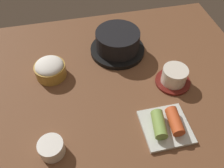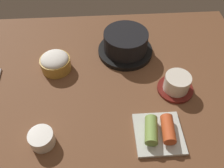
# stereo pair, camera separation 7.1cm
# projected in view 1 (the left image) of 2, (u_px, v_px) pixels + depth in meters

# --- Properties ---
(dining_table) EXTENTS (1.00, 0.76, 0.02)m
(dining_table) POSITION_uv_depth(u_px,v_px,m) (104.00, 89.00, 0.75)
(dining_table) COLOR brown
(dining_table) RESTS_ON ground
(stone_pot) EXTENTS (0.19, 0.19, 0.08)m
(stone_pot) POSITION_uv_depth(u_px,v_px,m) (118.00, 43.00, 0.82)
(stone_pot) COLOR black
(stone_pot) RESTS_ON dining_table
(rice_bowl) EXTENTS (0.10, 0.10, 0.06)m
(rice_bowl) POSITION_uv_depth(u_px,v_px,m) (50.00, 69.00, 0.75)
(rice_bowl) COLOR #B78C38
(rice_bowl) RESTS_ON dining_table
(tea_cup_with_saucer) EXTENTS (0.11, 0.11, 0.06)m
(tea_cup_with_saucer) POSITION_uv_depth(u_px,v_px,m) (174.00, 77.00, 0.74)
(tea_cup_with_saucer) COLOR maroon
(tea_cup_with_saucer) RESTS_ON dining_table
(kimchi_plate) EXTENTS (0.13, 0.13, 0.04)m
(kimchi_plate) POSITION_uv_depth(u_px,v_px,m) (166.00, 125.00, 0.64)
(kimchi_plate) COLOR silver
(kimchi_plate) RESTS_ON dining_table
(side_bowl_near) EXTENTS (0.06, 0.06, 0.04)m
(side_bowl_near) POSITION_uv_depth(u_px,v_px,m) (51.00, 148.00, 0.59)
(side_bowl_near) COLOR white
(side_bowl_near) RESTS_ON dining_table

